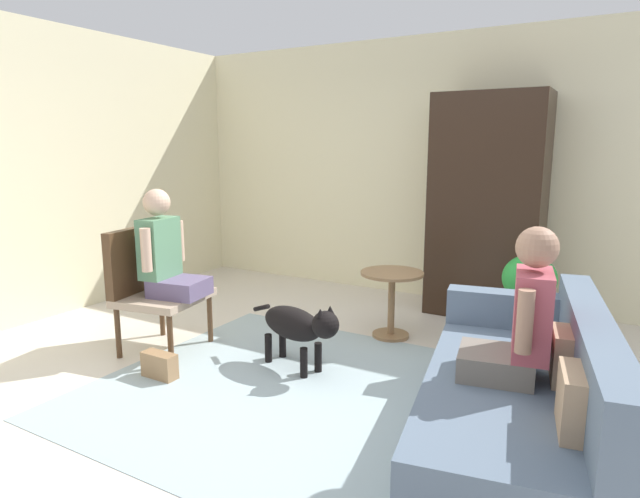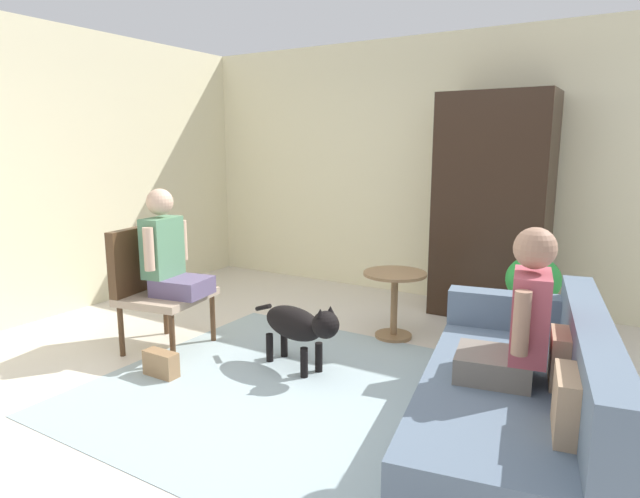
{
  "view_description": "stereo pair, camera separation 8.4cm",
  "coord_description": "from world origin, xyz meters",
  "px_view_note": "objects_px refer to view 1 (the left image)",
  "views": [
    {
      "loc": [
        1.77,
        -2.93,
        1.65
      ],
      "look_at": [
        -0.01,
        0.16,
        0.97
      ],
      "focal_mm": 30.19,
      "sensor_mm": 36.0,
      "label": 1
    },
    {
      "loc": [
        1.84,
        -2.88,
        1.65
      ],
      "look_at": [
        -0.01,
        0.16,
        0.97
      ],
      "focal_mm": 30.19,
      "sensor_mm": 36.0,
      "label": 2
    }
  ],
  "objects_px": {
    "couch": "(522,400)",
    "person_on_couch": "(521,319)",
    "handbag": "(160,365)",
    "armchair": "(150,280)",
    "round_end_table": "(392,294)",
    "armoire_cabinet": "(487,207)",
    "dog": "(298,325)",
    "potted_plant": "(529,288)",
    "person_on_armchair": "(166,253)"
  },
  "relations": [
    {
      "from": "couch",
      "to": "person_on_couch",
      "type": "xyz_separation_m",
      "value": [
        -0.03,
        -0.04,
        0.47
      ]
    },
    {
      "from": "handbag",
      "to": "armchair",
      "type": "bearing_deg",
      "value": 140.81
    },
    {
      "from": "round_end_table",
      "to": "armchair",
      "type": "bearing_deg",
      "value": -142.82
    },
    {
      "from": "armoire_cabinet",
      "to": "handbag",
      "type": "height_order",
      "value": "armoire_cabinet"
    },
    {
      "from": "couch",
      "to": "dog",
      "type": "bearing_deg",
      "value": 169.6
    },
    {
      "from": "armoire_cabinet",
      "to": "potted_plant",
      "type": "bearing_deg",
      "value": -56.03
    },
    {
      "from": "person_on_armchair",
      "to": "dog",
      "type": "xyz_separation_m",
      "value": [
        1.12,
        0.19,
        -0.47
      ]
    },
    {
      "from": "armchair",
      "to": "person_on_couch",
      "type": "height_order",
      "value": "person_on_couch"
    },
    {
      "from": "couch",
      "to": "dog",
      "type": "relative_size",
      "value": 2.39
    },
    {
      "from": "round_end_table",
      "to": "person_on_armchair",
      "type": "bearing_deg",
      "value": -140.45
    },
    {
      "from": "potted_plant",
      "to": "armoire_cabinet",
      "type": "height_order",
      "value": "armoire_cabinet"
    },
    {
      "from": "round_end_table",
      "to": "armoire_cabinet",
      "type": "bearing_deg",
      "value": 64.08
    },
    {
      "from": "person_on_armchair",
      "to": "armoire_cabinet",
      "type": "bearing_deg",
      "value": 49.08
    },
    {
      "from": "armchair",
      "to": "round_end_table",
      "type": "distance_m",
      "value": 2.04
    },
    {
      "from": "couch",
      "to": "potted_plant",
      "type": "xyz_separation_m",
      "value": [
        -0.23,
        1.57,
        0.23
      ]
    },
    {
      "from": "person_on_armchair",
      "to": "armchair",
      "type": "bearing_deg",
      "value": -170.31
    },
    {
      "from": "couch",
      "to": "person_on_couch",
      "type": "height_order",
      "value": "person_on_couch"
    },
    {
      "from": "person_on_armchair",
      "to": "handbag",
      "type": "height_order",
      "value": "person_on_armchair"
    },
    {
      "from": "round_end_table",
      "to": "dog",
      "type": "xyz_separation_m",
      "value": [
        -0.33,
        -1.0,
        -0.04
      ]
    },
    {
      "from": "person_on_couch",
      "to": "armoire_cabinet",
      "type": "relative_size",
      "value": 0.39
    },
    {
      "from": "person_on_armchair",
      "to": "handbag",
      "type": "relative_size",
      "value": 3.12
    },
    {
      "from": "armchair",
      "to": "handbag",
      "type": "bearing_deg",
      "value": -39.19
    },
    {
      "from": "couch",
      "to": "potted_plant",
      "type": "relative_size",
      "value": 2.64
    },
    {
      "from": "person_on_couch",
      "to": "person_on_armchair",
      "type": "relative_size",
      "value": 0.98
    },
    {
      "from": "dog",
      "to": "handbag",
      "type": "xyz_separation_m",
      "value": [
        -0.79,
        -0.63,
        -0.25
      ]
    },
    {
      "from": "person_on_armchair",
      "to": "dog",
      "type": "relative_size",
      "value": 0.97
    },
    {
      "from": "round_end_table",
      "to": "potted_plant",
      "type": "height_order",
      "value": "potted_plant"
    },
    {
      "from": "potted_plant",
      "to": "handbag",
      "type": "bearing_deg",
      "value": -139.2
    },
    {
      "from": "dog",
      "to": "armoire_cabinet",
      "type": "relative_size",
      "value": 0.41
    },
    {
      "from": "couch",
      "to": "potted_plant",
      "type": "distance_m",
      "value": 1.6
    },
    {
      "from": "armchair",
      "to": "couch",
      "type": "bearing_deg",
      "value": -1.53
    },
    {
      "from": "handbag",
      "to": "couch",
      "type": "bearing_deg",
      "value": 7.69
    },
    {
      "from": "round_end_table",
      "to": "armoire_cabinet",
      "type": "height_order",
      "value": "armoire_cabinet"
    },
    {
      "from": "armchair",
      "to": "handbag",
      "type": "xyz_separation_m",
      "value": [
        0.5,
        -0.41,
        -0.49
      ]
    },
    {
      "from": "couch",
      "to": "round_end_table",
      "type": "xyz_separation_m",
      "value": [
        -1.31,
        1.3,
        0.1
      ]
    },
    {
      "from": "dog",
      "to": "potted_plant",
      "type": "distance_m",
      "value": 1.9
    },
    {
      "from": "dog",
      "to": "person_on_armchair",
      "type": "bearing_deg",
      "value": -170.13
    },
    {
      "from": "dog",
      "to": "armoire_cabinet",
      "type": "distance_m",
      "value": 2.37
    },
    {
      "from": "armoire_cabinet",
      "to": "handbag",
      "type": "distance_m",
      "value": 3.32
    },
    {
      "from": "armoire_cabinet",
      "to": "person_on_armchair",
      "type": "bearing_deg",
      "value": -130.92
    },
    {
      "from": "round_end_table",
      "to": "handbag",
      "type": "xyz_separation_m",
      "value": [
        -1.12,
        -1.63,
        -0.3
      ]
    },
    {
      "from": "round_end_table",
      "to": "dog",
      "type": "height_order",
      "value": "round_end_table"
    },
    {
      "from": "armchair",
      "to": "dog",
      "type": "height_order",
      "value": "armchair"
    },
    {
      "from": "dog",
      "to": "potted_plant",
      "type": "relative_size",
      "value": 1.1
    },
    {
      "from": "person_on_couch",
      "to": "potted_plant",
      "type": "bearing_deg",
      "value": 97.13
    },
    {
      "from": "armchair",
      "to": "armoire_cabinet",
      "type": "relative_size",
      "value": 0.47
    },
    {
      "from": "potted_plant",
      "to": "handbag",
      "type": "xyz_separation_m",
      "value": [
        -2.19,
        -1.89,
        -0.43
      ]
    },
    {
      "from": "person_on_couch",
      "to": "round_end_table",
      "type": "distance_m",
      "value": 1.89
    },
    {
      "from": "couch",
      "to": "handbag",
      "type": "xyz_separation_m",
      "value": [
        -2.43,
        -0.33,
        -0.19
      ]
    },
    {
      "from": "armchair",
      "to": "person_on_couch",
      "type": "relative_size",
      "value": 1.21
    }
  ]
}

